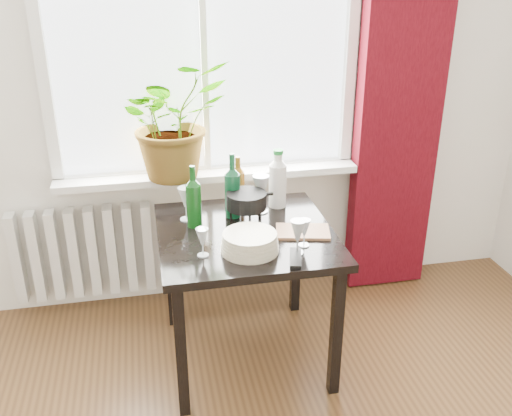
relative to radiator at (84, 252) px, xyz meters
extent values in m
cube|color=white|center=(0.75, 0.04, 1.22)|extent=(1.72, 0.08, 1.62)
cube|color=white|center=(0.75, -0.03, 0.44)|extent=(1.72, 0.20, 0.04)
cube|color=#36040B|center=(1.87, -0.06, 0.92)|extent=(0.50, 0.12, 2.56)
cube|color=silver|center=(0.00, 0.00, 0.00)|extent=(0.80, 0.10, 0.55)
cube|color=black|center=(0.85, -0.63, 0.34)|extent=(0.85, 0.85, 0.04)
cube|color=black|center=(0.48, -1.00, -0.03)|extent=(0.05, 0.05, 0.70)
cube|color=black|center=(0.48, -0.27, -0.03)|extent=(0.05, 0.05, 0.70)
cube|color=black|center=(1.21, -1.00, -0.03)|extent=(0.05, 0.05, 0.70)
cube|color=black|center=(1.21, -0.27, -0.03)|extent=(0.05, 0.05, 0.70)
imported|color=#206D1D|center=(0.56, -0.08, 0.79)|extent=(0.73, 0.69, 0.64)
cylinder|color=beige|center=(0.83, -0.83, 0.40)|extent=(0.34, 0.34, 0.09)
cube|color=black|center=(1.01, -0.96, 0.37)|extent=(0.09, 0.18, 0.02)
cube|color=#986644|center=(1.12, -0.70, 0.37)|extent=(0.29, 0.22, 0.01)
camera|label=1|loc=(0.40, -3.09, 1.60)|focal=40.00mm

